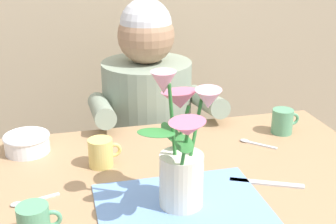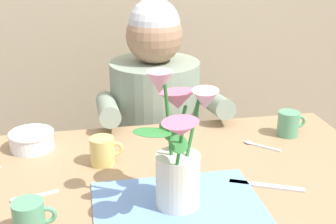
{
  "view_description": "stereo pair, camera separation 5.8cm",
  "coord_description": "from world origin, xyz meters",
  "views": [
    {
      "loc": [
        -0.26,
        -1.01,
        1.34
      ],
      "look_at": [
        -0.0,
        0.05,
        0.92
      ],
      "focal_mm": 49.05,
      "sensor_mm": 36.0,
      "label": 1
    },
    {
      "loc": [
        -0.21,
        -1.02,
        1.34
      ],
      "look_at": [
        -0.0,
        0.05,
        0.92
      ],
      "focal_mm": 49.05,
      "sensor_mm": 36.0,
      "label": 2
    }
  ],
  "objects": [
    {
      "name": "ceramic_bowl",
      "position": [
        -0.38,
        0.28,
        0.77
      ],
      "size": [
        0.14,
        0.14,
        0.06
      ],
      "color": "white",
      "rests_on": "dining_table"
    },
    {
      "name": "striped_placemat",
      "position": [
        -0.01,
        -0.11,
        0.74
      ],
      "size": [
        0.4,
        0.28,
        0.0
      ],
      "primitive_type": "cube",
      "color": "#6B93D1",
      "rests_on": "dining_table"
    },
    {
      "name": "flower_vase",
      "position": [
        -0.01,
        -0.11,
        0.88
      ],
      "size": [
        0.21,
        0.27,
        0.34
      ],
      "color": "silver",
      "rests_on": "dining_table"
    },
    {
      "name": "tea_cup",
      "position": [
        -0.17,
        0.14,
        0.78
      ],
      "size": [
        0.09,
        0.07,
        0.08
      ],
      "color": "#E5C666",
      "rests_on": "dining_table"
    },
    {
      "name": "coffee_cup",
      "position": [
        -0.34,
        -0.16,
        0.78
      ],
      "size": [
        0.09,
        0.07,
        0.08
      ],
      "color": "#569970",
      "rests_on": "dining_table"
    },
    {
      "name": "ceramic_mug",
      "position": [
        0.42,
        0.23,
        0.78
      ],
      "size": [
        0.09,
        0.07,
        0.08
      ],
      "color": "#569970",
      "rests_on": "dining_table"
    },
    {
      "name": "spoon_2",
      "position": [
        -0.37,
        -0.01,
        0.74
      ],
      "size": [
        0.12,
        0.05,
        0.01
      ],
      "color": "silver",
      "rests_on": "dining_table"
    },
    {
      "name": "spoon_1",
      "position": [
        0.3,
        0.18,
        0.74
      ],
      "size": [
        0.1,
        0.09,
        0.01
      ],
      "color": "silver",
      "rests_on": "dining_table"
    },
    {
      "name": "seated_person",
      "position": [
        0.05,
        0.62,
        0.56
      ],
      "size": [
        0.45,
        0.47,
        1.14
      ],
      "rotation": [
        0.0,
        0.0,
        0.08
      ],
      "color": "#4C4C56",
      "rests_on": "ground_plane"
    },
    {
      "name": "dining_table",
      "position": [
        0.0,
        0.0,
        0.64
      ],
      "size": [
        1.2,
        0.8,
        0.74
      ],
      "color": "#9E7A56",
      "rests_on": "ground_plane"
    },
    {
      "name": "dinner_knife",
      "position": [
        0.23,
        -0.06,
        0.74
      ],
      "size": [
        0.18,
        0.1,
        0.0
      ],
      "primitive_type": "cube",
      "rotation": [
        0.0,
        0.0,
        -0.43
      ],
      "color": "silver",
      "rests_on": "dining_table"
    }
  ]
}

